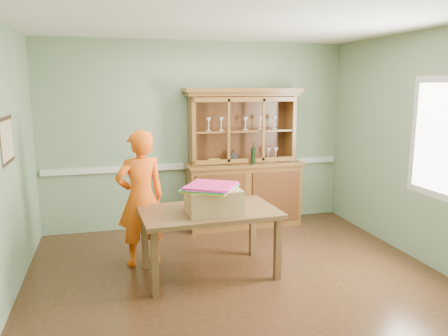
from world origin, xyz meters
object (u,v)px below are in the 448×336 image
object	(u,v)px
china_hutch	(243,178)
dining_table	(209,218)
cardboard_box	(213,201)
person	(141,198)

from	to	relation	value
china_hutch	dining_table	world-z (taller)	china_hutch
cardboard_box	person	distance (m)	0.93
cardboard_box	dining_table	bearing A→B (deg)	103.10
cardboard_box	person	world-z (taller)	person
china_hutch	person	bearing A→B (deg)	-145.37
dining_table	cardboard_box	distance (m)	0.24
dining_table	china_hutch	bearing A→B (deg)	57.97
china_hutch	cardboard_box	size ratio (longest dim) A/B	3.65
dining_table	cardboard_box	world-z (taller)	cardboard_box
person	dining_table	bearing A→B (deg)	130.92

